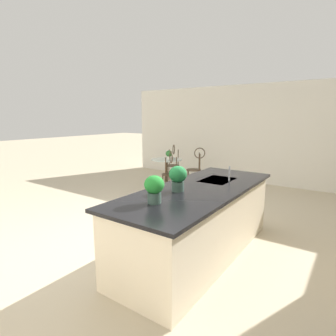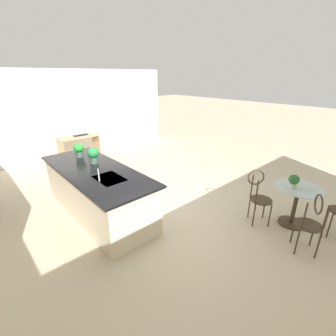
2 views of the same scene
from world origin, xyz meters
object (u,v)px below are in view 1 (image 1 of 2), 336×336
chair_near_window (170,170)px  chair_by_island (173,161)px  chair_toward_desk (196,166)px  bistro_table (167,170)px  potted_plant_counter_far (154,187)px  potted_plant_counter_near (178,177)px  potted_plant_on_table (169,155)px

chair_near_window → chair_by_island: same height
chair_toward_desk → chair_near_window: bearing=-11.8°
bistro_table → potted_plant_counter_far: potted_plant_counter_far is taller
chair_by_island → potted_plant_counter_near: potted_plant_counter_near is taller
potted_plant_on_table → bistro_table: bearing=-117.1°
potted_plant_counter_far → chair_near_window: bearing=-148.3°
bistro_table → potted_plant_counter_near: (2.99, 2.27, 0.65)m
chair_by_island → potted_plant_counter_far: (4.23, 2.58, 0.52)m
chair_toward_desk → potted_plant_on_table: 0.77m
chair_by_island → chair_toward_desk: 0.92m
chair_toward_desk → potted_plant_counter_far: bearing=23.2°
bistro_table → chair_toward_desk: (-0.44, 0.63, 0.13)m
chair_near_window → potted_plant_on_table: size_ratio=4.25×
bistro_table → potted_plant_counter_far: (3.54, 2.33, 0.65)m
bistro_table → potted_plant_on_table: 0.46m
bistro_table → chair_near_window: chair_near_window is taller
chair_toward_desk → potted_plant_counter_far: (3.98, 1.70, 0.52)m
potted_plant_counter_far → chair_by_island: bearing=-148.6°
chair_by_island → potted_plant_counter_near: (3.68, 2.53, 0.53)m
chair_near_window → potted_plant_counter_near: potted_plant_counter_near is taller
chair_toward_desk → potted_plant_counter_near: bearing=25.6°
chair_near_window → chair_toward_desk: size_ratio=1.00×
chair_by_island → potted_plant_counter_far: 4.99m
chair_by_island → chair_toward_desk: (0.25, 0.88, 0.00)m
potted_plant_counter_near → chair_near_window: bearing=-143.9°
potted_plant_counter_near → chair_by_island: bearing=-145.6°
bistro_table → potted_plant_on_table: size_ratio=3.26×
bistro_table → potted_plant_on_table: potted_plant_on_table is taller
bistro_table → chair_near_window: bearing=42.7°
chair_toward_desk → potted_plant_counter_near: potted_plant_counter_near is taller
potted_plant_on_table → chair_toward_desk: bearing=134.7°
bistro_table → potted_plant_counter_near: size_ratio=2.54×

